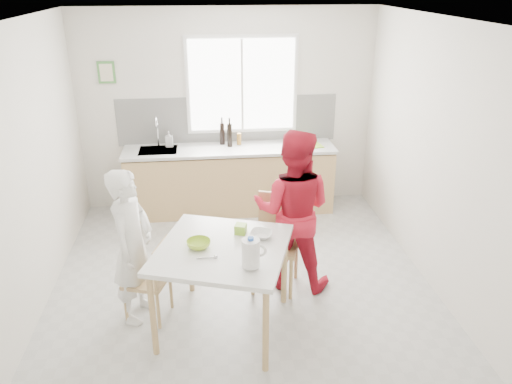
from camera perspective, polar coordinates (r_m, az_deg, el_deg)
ground at (r=5.39m, az=-1.51°, el=-10.90°), size 4.50×4.50×0.00m
room_shell at (r=4.67m, az=-1.73°, el=6.00°), size 4.50×4.50×4.50m
window at (r=6.82m, az=-1.61°, el=12.12°), size 1.50×0.06×1.30m
backsplash at (r=6.93m, az=-3.24°, el=8.24°), size 3.00×0.02×0.65m
picture_frame at (r=6.87m, az=-16.73°, el=12.95°), size 0.22×0.03×0.28m
kitchen_counter at (r=6.91m, az=-2.98°, el=1.14°), size 2.84×0.64×1.37m
dining_table at (r=4.47m, az=-3.85°, el=-7.26°), size 1.40×1.40×0.85m
chair_left at (r=4.85m, az=-11.72°, el=-9.45°), size 0.48×0.48×0.82m
chair_far at (r=5.21m, az=2.38°, el=-5.16°), size 0.58×0.58×1.00m
person_white at (r=4.76m, az=-13.94°, el=-6.05°), size 0.52×0.64×1.51m
person_red at (r=5.08m, az=4.21°, el=-2.12°), size 0.99×0.87×1.71m
bowl_green at (r=4.42m, az=-6.58°, el=-5.92°), size 0.27×0.27×0.07m
bowl_white at (r=4.56m, az=0.60°, el=-4.87°), size 0.26×0.26×0.05m
milk_jug at (r=4.05m, az=-0.55°, el=-6.94°), size 0.21×0.15×0.26m
green_box at (r=4.62m, az=-1.77°, el=-4.24°), size 0.13×0.13×0.09m
spoon at (r=4.26m, az=-5.72°, el=-7.47°), size 0.16×0.02×0.01m
cutting_board at (r=6.82m, az=6.05°, el=5.28°), size 0.39×0.31×0.01m
wine_bottle_a at (r=6.74m, az=-3.03°, el=6.52°), size 0.07×0.07×0.32m
wine_bottle_b at (r=6.85m, az=-3.88°, el=6.68°), size 0.07×0.07×0.30m
jar_amber at (r=6.83m, az=-1.95°, el=6.07°), size 0.06×0.06×0.16m
soap_bottle at (r=6.85m, az=-9.90°, el=6.01°), size 0.10×0.10×0.21m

